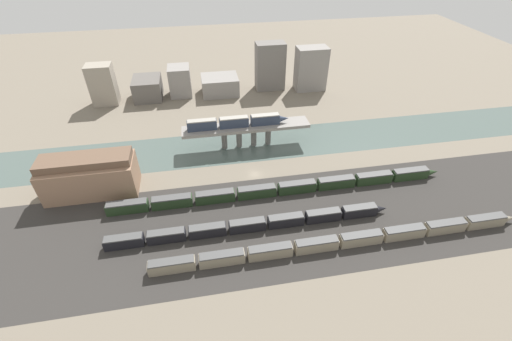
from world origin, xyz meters
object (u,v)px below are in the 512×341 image
train_yard_mid (252,225)px  train_yard_far (282,189)px  train_yard_near (344,241)px  warehouse_building (90,175)px  train_on_bridge (237,122)px

train_yard_mid → train_yard_far: 18.54m
train_yard_mid → train_yard_near: bearing=-23.6°
warehouse_building → train_yard_mid: bearing=-28.2°
train_yard_far → train_on_bridge: bearing=108.7°
train_on_bridge → warehouse_building: bearing=-159.9°
train_on_bridge → warehouse_building: (-50.13, -18.35, -4.42)m
train_yard_near → train_yard_far: (-11.67, 24.38, 0.05)m
train_on_bridge → train_yard_far: (10.27, -30.28, -9.08)m
train_yard_mid → train_yard_far: bearing=48.9°
train_yard_near → train_yard_far: 27.03m
train_yard_near → warehouse_building: (-72.06, 36.31, 4.71)m
train_on_bridge → train_yard_far: train_on_bridge is taller
train_on_bridge → train_yard_mid: size_ratio=0.47×
train_yard_mid → warehouse_building: (-48.20, 25.89, 4.76)m
train_on_bridge → train_yard_near: bearing=-68.1°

